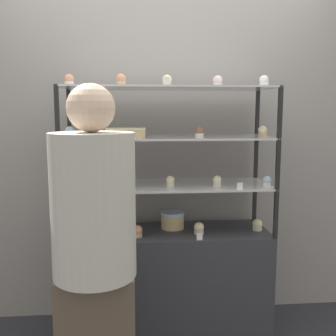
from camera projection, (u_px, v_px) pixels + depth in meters
The scene contains 30 objects.
ground_plane at pixel (168, 335), 2.72m from camera, with size 20.00×20.00×0.00m, color #2D2D33.
back_wall at pixel (164, 143), 2.90m from camera, with size 8.00×0.05×2.60m.
display_base at pixel (168, 284), 2.66m from camera, with size 1.33×0.45×0.74m.
display_riser_lower at pixel (168, 188), 2.57m from camera, with size 1.33×0.45×0.31m.
display_riser_middle at pixel (168, 140), 2.52m from camera, with size 1.33×0.45×0.31m.
display_riser_upper at pixel (168, 90), 2.48m from camera, with size 1.33×0.45×0.31m.
layer_cake_centerpiece at pixel (173, 220), 2.66m from camera, with size 0.16×0.16×0.11m.
sheet_cake_frosted at pixel (126, 132), 2.47m from camera, with size 0.24×0.17×0.06m.
cupcake_0 at pixel (72, 233), 2.46m from camera, with size 0.07×0.07×0.08m.
cupcake_1 at pixel (137, 231), 2.48m from camera, with size 0.07×0.07×0.08m.
cupcake_2 at pixel (199, 228), 2.54m from camera, with size 0.07×0.07×0.08m.
cupcake_3 at pixel (257, 225), 2.62m from camera, with size 0.07×0.07×0.08m.
price_tag_0 at pixel (200, 237), 2.42m from camera, with size 0.04×0.00×0.04m.
cupcake_4 at pixel (75, 182), 2.47m from camera, with size 0.05×0.05×0.07m.
cupcake_5 at pixel (122, 182), 2.47m from camera, with size 0.05×0.05×0.07m.
cupcake_6 at pixel (170, 181), 2.49m from camera, with size 0.05×0.05×0.07m.
cupcake_7 at pixel (217, 181), 2.51m from camera, with size 0.05×0.05×0.07m.
cupcake_8 at pixel (267, 181), 2.50m from camera, with size 0.05×0.05×0.07m.
price_tag_1 at pixel (240, 186), 2.40m from camera, with size 0.04×0.00×0.04m.
cupcake_9 at pixel (70, 132), 2.40m from camera, with size 0.06×0.06×0.07m.
cupcake_10 at pixel (199, 132), 2.44m from camera, with size 0.06×0.06×0.07m.
cupcake_11 at pixel (262, 131), 2.52m from camera, with size 0.06×0.06×0.07m.
price_tag_2 at pixel (96, 136), 2.28m from camera, with size 0.04×0.00×0.04m.
cupcake_12 at pixel (69, 80), 2.37m from camera, with size 0.06×0.06×0.07m.
cupcake_13 at pixel (121, 80), 2.35m from camera, with size 0.06×0.06×0.07m.
cupcake_14 at pixel (167, 81), 2.41m from camera, with size 0.06×0.06×0.07m.
cupcake_15 at pixel (218, 81), 2.46m from camera, with size 0.06×0.06×0.07m.
cupcake_16 at pixel (264, 81), 2.45m from camera, with size 0.06×0.06×0.07m.
price_tag_3 at pixel (166, 81), 2.27m from camera, with size 0.04×0.00×0.04m.
customer_figure at pixel (95, 251), 1.83m from camera, with size 0.39×0.39×1.65m.
Camera 1 is at (-0.23, -2.51, 1.53)m, focal length 42.00 mm.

